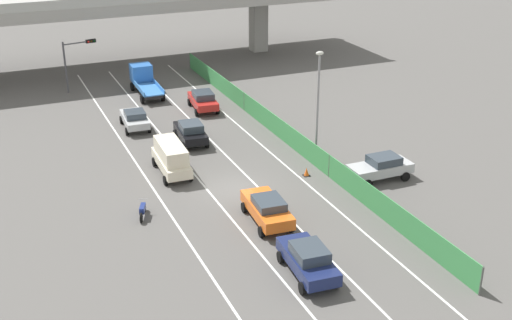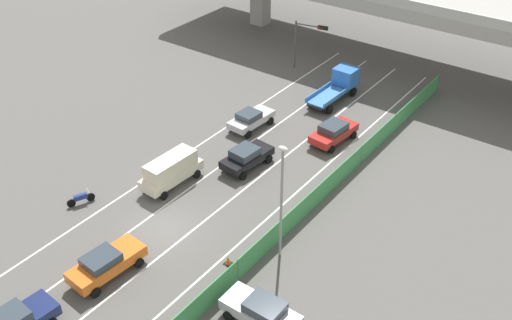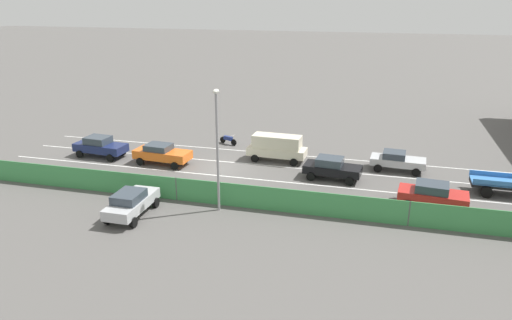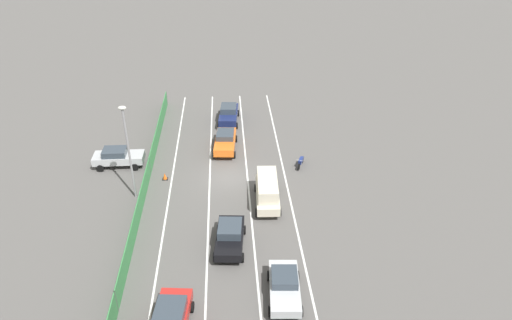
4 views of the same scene
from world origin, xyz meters
The scene contains 17 objects.
ground_plane centered at (0.00, 0.00, 0.00)m, with size 300.00×300.00×0.00m, color #565451.
lane_line_left_edge centered at (-4.83, 6.65, 0.00)m, with size 0.14×49.29×0.01m, color silver.
lane_line_mid_left centered at (-1.61, 6.65, 0.00)m, with size 0.14×49.29×0.01m, color silver.
lane_line_mid_right centered at (1.61, 6.65, 0.00)m, with size 0.14×49.29×0.01m, color silver.
lane_line_right_edge centered at (4.83, 6.65, 0.00)m, with size 0.14×49.29×0.01m, color silver.
green_fence centered at (6.72, 6.65, 0.81)m, with size 0.10×45.39×1.62m.
car_sedan_silver centered at (-3.14, 13.62, 0.85)m, with size 2.23×4.33×1.54m.
car_sedan_black centered at (0.04, 8.83, 0.92)m, with size 2.33×4.41×1.67m.
car_sedan_red centered at (3.46, 15.77, 0.92)m, with size 2.44×4.54×1.66m.
car_van_cream centered at (-2.97, 3.92, 1.25)m, with size 2.11×4.96×2.22m.
car_taxi_orange centered at (0.20, -5.07, 0.92)m, with size 2.34×4.79×1.66m.
flatbed_truck_blue centered at (0.01, 22.77, 1.27)m, with size 2.29×6.11×2.47m.
motorcycle centered at (-6.42, -1.49, 0.46)m, with size 0.92×1.84×0.93m.
parked_wagon_silver centered at (9.70, -2.65, 0.92)m, with size 4.38×2.01×1.67m.
traffic_light centered at (-5.50, 25.81, 3.49)m, with size 3.24×0.89×4.88m.
street_lamp centered at (7.47, 2.39, 4.75)m, with size 0.60×0.36×7.93m.
traffic_cone centered at (5.40, -0.13, 0.27)m, with size 0.47×0.47×0.58m.
Camera 2 is at (22.34, -20.35, 25.26)m, focal length 41.61 mm.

